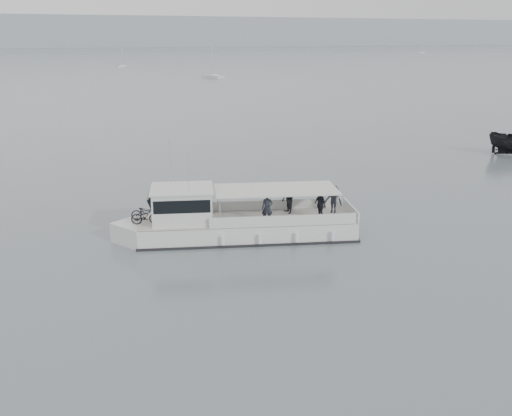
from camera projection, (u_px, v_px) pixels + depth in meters
name	position (u px, v px, depth m)	size (l,w,h in m)	color
ground	(287.00, 244.00, 30.15)	(1400.00, 1400.00, 0.00)	#556064
headland	(27.00, 32.00, 522.11)	(1400.00, 90.00, 28.00)	#939EA8
tour_boat	(226.00, 222.00, 30.82)	(13.18, 6.30, 5.55)	silver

